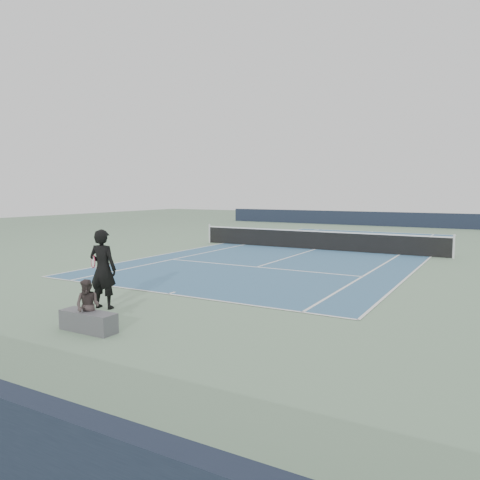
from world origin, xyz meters
The scene contains 7 objects.
ground centered at (0.00, 0.00, 0.00)m, with size 80.00×80.00×0.00m, color gray.
court_surface centered at (0.00, 0.00, 0.01)m, with size 10.97×23.77×0.01m, color #396488.
tennis_net centered at (0.00, 0.00, 0.50)m, with size 12.90×0.10×1.07m.
windscreen_far centered at (0.00, 17.88, 0.60)m, with size 30.00×0.25×1.20m, color black.
tennis_player centered at (-0.43, -13.95, 1.01)m, with size 0.87×0.68×2.01m.
tennis_ball centered at (-0.82, -14.75, 0.03)m, with size 0.06×0.06×0.06m, color #CEE72F.
spectator_bench centered at (0.74, -15.53, 0.39)m, with size 1.39×0.79×1.13m.
Camera 1 is at (8.29, -22.32, 2.95)m, focal length 35.00 mm.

